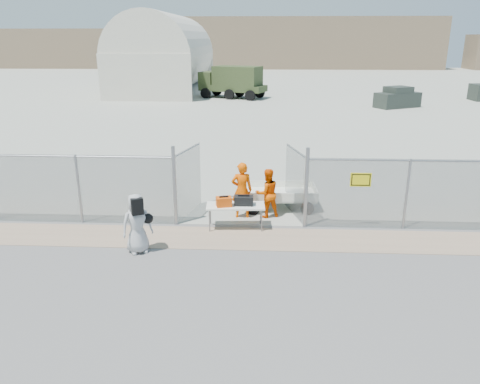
# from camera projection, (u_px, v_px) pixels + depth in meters

# --- Properties ---
(ground) EXTENTS (160.00, 160.00, 0.00)m
(ground) POSITION_uv_depth(u_px,v_px,m) (236.00, 254.00, 12.68)
(ground) COLOR #595757
(tarmac_inside) EXTENTS (160.00, 80.00, 0.01)m
(tarmac_inside) POSITION_uv_depth(u_px,v_px,m) (258.00, 89.00, 52.48)
(tarmac_inside) COLOR #A2A494
(tarmac_inside) RESTS_ON ground
(dirt_strip) EXTENTS (44.00, 1.60, 0.01)m
(dirt_strip) POSITION_uv_depth(u_px,v_px,m) (238.00, 238.00, 13.62)
(dirt_strip) COLOR #9F8469
(dirt_strip) RESTS_ON ground
(distant_hills) EXTENTS (140.00, 6.00, 9.00)m
(distant_hills) POSITION_uv_depth(u_px,v_px,m) (289.00, 43.00, 84.94)
(distant_hills) COLOR #7F684F
(distant_hills) RESTS_ON ground
(chain_link_fence) EXTENTS (40.00, 0.20, 2.20)m
(chain_link_fence) POSITION_uv_depth(u_px,v_px,m) (240.00, 192.00, 14.23)
(chain_link_fence) COLOR gray
(chain_link_fence) RESTS_ON ground
(quonset_hangar) EXTENTS (9.00, 18.00, 8.00)m
(quonset_hangar) POSITION_uv_depth(u_px,v_px,m) (164.00, 53.00, 49.81)
(quonset_hangar) COLOR beige
(quonset_hangar) RESTS_ON ground
(folding_table) EXTENTS (1.80, 0.84, 0.75)m
(folding_table) POSITION_uv_depth(u_px,v_px,m) (236.00, 217.00, 14.27)
(folding_table) COLOR white
(folding_table) RESTS_ON ground
(orange_bag) EXTENTS (0.51, 0.40, 0.28)m
(orange_bag) POSITION_uv_depth(u_px,v_px,m) (224.00, 202.00, 14.02)
(orange_bag) COLOR #E44F0B
(orange_bag) RESTS_ON folding_table
(black_duffel) EXTENTS (0.58, 0.34, 0.28)m
(black_duffel) POSITION_uv_depth(u_px,v_px,m) (244.00, 200.00, 14.14)
(black_duffel) COLOR black
(black_duffel) RESTS_ON folding_table
(security_worker_left) EXTENTS (0.71, 0.50, 1.84)m
(security_worker_left) POSITION_uv_depth(u_px,v_px,m) (242.00, 190.00, 14.97)
(security_worker_left) COLOR #F55400
(security_worker_left) RESTS_ON ground
(security_worker_right) EXTENTS (0.95, 0.85, 1.62)m
(security_worker_right) POSITION_uv_depth(u_px,v_px,m) (267.00, 193.00, 15.04)
(security_worker_right) COLOR #F55400
(security_worker_right) RESTS_ON ground
(visitor) EXTENTS (0.96, 0.84, 1.66)m
(visitor) POSITION_uv_depth(u_px,v_px,m) (137.00, 224.00, 12.53)
(visitor) COLOR #A9A9A9
(visitor) RESTS_ON ground
(utility_trailer) EXTENTS (3.34, 1.83, 0.79)m
(utility_trailer) POSITION_uv_depth(u_px,v_px,m) (279.00, 196.00, 16.01)
(utility_trailer) COLOR white
(utility_trailer) RESTS_ON ground
(military_truck) EXTENTS (6.65, 4.39, 2.98)m
(military_truck) POSITION_uv_depth(u_px,v_px,m) (233.00, 82.00, 44.43)
(military_truck) COLOR #364321
(military_truck) RESTS_ON ground
(parked_vehicle_near) EXTENTS (4.05, 3.22, 1.67)m
(parked_vehicle_near) POSITION_uv_depth(u_px,v_px,m) (398.00, 97.00, 38.57)
(parked_vehicle_near) COLOR #2C342E
(parked_vehicle_near) RESTS_ON ground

